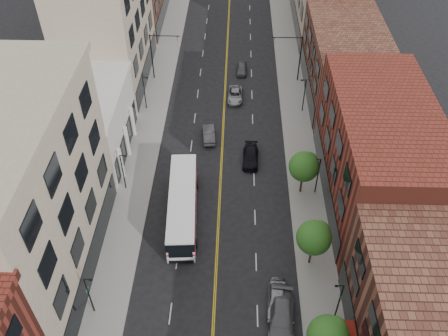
# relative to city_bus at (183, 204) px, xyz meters

# --- Properties ---
(sidewalk_left) EXTENTS (4.00, 110.00, 0.15)m
(sidewalk_left) POSITION_rel_city_bus_xyz_m (-6.12, 15.06, -1.88)
(sidewalk_left) COLOR gray
(sidewalk_left) RESTS_ON ground
(sidewalk_right) EXTENTS (4.00, 110.00, 0.15)m
(sidewalk_right) POSITION_rel_city_bus_xyz_m (13.88, 15.06, -1.88)
(sidewalk_right) COLOR gray
(sidewalk_right) RESTS_ON ground
(bldg_l_tanoffice) EXTENTS (10.00, 22.00, 18.00)m
(bldg_l_tanoffice) POSITION_rel_city_bus_xyz_m (-13.12, -6.94, 7.05)
(bldg_l_tanoffice) COLOR tan
(bldg_l_tanoffice) RESTS_ON ground
(bldg_l_white) EXTENTS (10.00, 14.00, 8.00)m
(bldg_l_white) POSITION_rel_city_bus_xyz_m (-13.12, 11.06, 2.05)
(bldg_l_white) COLOR silver
(bldg_l_white) RESTS_ON ground
(bldg_l_far_a) EXTENTS (10.00, 20.00, 18.00)m
(bldg_l_far_a) POSITION_rel_city_bus_xyz_m (-13.12, 28.06, 7.05)
(bldg_l_far_a) COLOR tan
(bldg_l_far_a) RESTS_ON ground
(bldg_r_mid) EXTENTS (10.00, 22.00, 12.00)m
(bldg_r_mid) POSITION_rel_city_bus_xyz_m (20.88, 4.06, 4.05)
(bldg_r_mid) COLOR maroon
(bldg_r_mid) RESTS_ON ground
(bldg_r_far_a) EXTENTS (10.00, 20.00, 10.00)m
(bldg_r_far_a) POSITION_rel_city_bus_xyz_m (20.88, 25.06, 3.05)
(bldg_r_far_a) COLOR #552C22
(bldg_r_far_a) RESTS_ON ground
(tree_r_1) EXTENTS (3.40, 3.40, 5.59)m
(tree_r_1) POSITION_rel_city_bus_xyz_m (13.27, -15.87, 2.18)
(tree_r_1) COLOR black
(tree_r_1) RESTS_ON sidewalk_right
(tree_r_2) EXTENTS (3.40, 3.40, 5.59)m
(tree_r_2) POSITION_rel_city_bus_xyz_m (13.27, -5.87, 2.18)
(tree_r_2) COLOR black
(tree_r_2) RESTS_ON sidewalk_right
(tree_r_3) EXTENTS (3.40, 3.40, 5.59)m
(tree_r_3) POSITION_rel_city_bus_xyz_m (13.27, 4.13, 2.18)
(tree_r_3) COLOR black
(tree_r_3) RESTS_ON sidewalk_right
(lamp_l_1) EXTENTS (0.81, 0.55, 5.05)m
(lamp_l_1) POSITION_rel_city_bus_xyz_m (-7.07, -11.94, 1.02)
(lamp_l_1) COLOR black
(lamp_l_1) RESTS_ON sidewalk_left
(lamp_l_2) EXTENTS (0.81, 0.55, 5.05)m
(lamp_l_2) POSITION_rel_city_bus_xyz_m (-7.07, 4.06, 1.02)
(lamp_l_2) COLOR black
(lamp_l_2) RESTS_ON sidewalk_left
(lamp_l_3) EXTENTS (0.81, 0.55, 5.05)m
(lamp_l_3) POSITION_rel_city_bus_xyz_m (-7.07, 20.06, 1.02)
(lamp_l_3) COLOR black
(lamp_l_3) RESTS_ON sidewalk_left
(lamp_r_1) EXTENTS (0.81, 0.55, 5.05)m
(lamp_r_1) POSITION_rel_city_bus_xyz_m (14.83, -11.94, 1.02)
(lamp_r_1) COLOR black
(lamp_r_1) RESTS_ON sidewalk_right
(lamp_r_2) EXTENTS (0.81, 0.55, 5.05)m
(lamp_r_2) POSITION_rel_city_bus_xyz_m (14.83, 4.06, 1.02)
(lamp_r_2) COLOR black
(lamp_r_2) RESTS_ON sidewalk_right
(lamp_r_3) EXTENTS (0.81, 0.55, 5.05)m
(lamp_r_3) POSITION_rel_city_bus_xyz_m (14.83, 20.06, 1.02)
(lamp_r_3) COLOR black
(lamp_r_3) RESTS_ON sidewalk_right
(signal_mast_left) EXTENTS (4.49, 0.18, 7.20)m
(signal_mast_left) POSITION_rel_city_bus_xyz_m (-6.38, 28.06, 2.70)
(signal_mast_left) COLOR black
(signal_mast_left) RESTS_ON sidewalk_left
(signal_mast_right) EXTENTS (4.49, 0.18, 7.20)m
(signal_mast_right) POSITION_rel_city_bus_xyz_m (14.15, 28.06, 2.70)
(signal_mast_right) COLOR black
(signal_mast_right) RESTS_ON sidewalk_right
(city_bus) EXTENTS (3.74, 13.19, 3.35)m
(city_bus) POSITION_rel_city_bus_xyz_m (0.00, 0.00, 0.00)
(city_bus) COLOR white
(city_bus) RESTS_ON ground
(car_parked_mid) EXTENTS (2.74, 5.80, 1.63)m
(car_parked_mid) POSITION_rel_city_bus_xyz_m (9.99, -12.47, -1.13)
(car_parked_mid) COLOR #58575D
(car_parked_mid) RESTS_ON ground
(car_parked_far) EXTENTS (2.25, 4.67, 1.54)m
(car_parked_far) POSITION_rel_city_bus_xyz_m (9.68, -10.71, -1.18)
(car_parked_far) COLOR gray
(car_parked_far) RESTS_ON ground
(car_lane_behind) EXTENTS (1.94, 4.39, 1.40)m
(car_lane_behind) POSITION_rel_city_bus_xyz_m (2.08, 13.67, -1.25)
(car_lane_behind) COLOR #4C4C51
(car_lane_behind) RESTS_ON ground
(car_lane_a) EXTENTS (2.09, 4.77, 1.36)m
(car_lane_a) POSITION_rel_city_bus_xyz_m (7.49, 9.36, -1.27)
(car_lane_a) COLOR black
(car_lane_a) RESTS_ON ground
(car_lane_b) EXTENTS (2.28, 4.72, 1.29)m
(car_lane_b) POSITION_rel_city_bus_xyz_m (5.41, 22.91, -1.30)
(car_lane_b) COLOR gray
(car_lane_b) RESTS_ON ground
(car_lane_c) EXTENTS (1.72, 3.92, 1.31)m
(car_lane_c) POSITION_rel_city_bus_xyz_m (6.35, 30.28, -1.29)
(car_lane_c) COLOR #4B4B50
(car_lane_c) RESTS_ON ground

